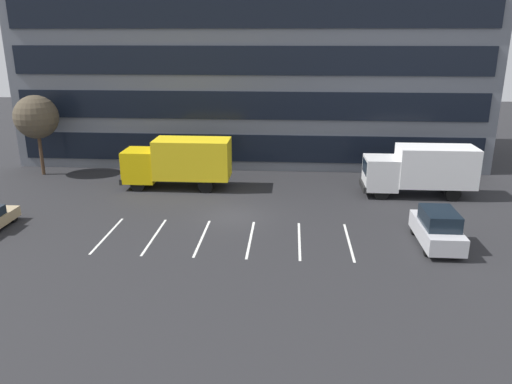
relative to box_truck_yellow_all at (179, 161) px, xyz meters
name	(u,v)px	position (x,y,z in m)	size (l,w,h in m)	color
ground_plane	(233,216)	(4.76, -5.88, -2.12)	(120.00, 120.00, 0.00)	#262628
office_building	(254,59)	(4.76, 12.07, 6.88)	(40.57, 13.63, 18.00)	slate
lot_markings	(226,238)	(4.76, -9.57, -2.12)	(14.14, 5.40, 0.01)	silver
box_truck_yellow_all	(179,161)	(0.00, 0.00, 0.00)	(8.13, 2.69, 3.77)	yellow
box_truck_white	(421,168)	(17.71, -0.73, -0.07)	(7.85, 2.60, 3.64)	white
suv_silver	(437,228)	(16.51, -9.72, -1.11)	(1.97, 4.65, 2.10)	silver
bare_tree	(36,117)	(-12.24, 2.94, 2.68)	(3.50, 3.50, 6.57)	#473323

